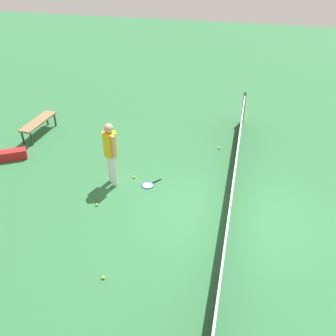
{
  "coord_description": "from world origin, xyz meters",
  "views": [
    {
      "loc": [
        6.75,
        0.06,
        5.69
      ],
      "look_at": [
        -0.35,
        -1.52,
        0.9
      ],
      "focal_mm": 40.17,
      "sensor_mm": 36.0,
      "label": 1
    }
  ],
  "objects_px": {
    "tennis_racket_near_player": "(149,185)",
    "tennis_ball_midcourt": "(97,205)",
    "player_near_side": "(110,149)",
    "tennis_ball_by_net": "(103,277)",
    "tennis_ball_near_player": "(219,148)",
    "tennis_ball_stray_left": "(134,177)",
    "courtside_bench": "(38,123)",
    "equipment_bag": "(11,155)"
  },
  "relations": [
    {
      "from": "tennis_ball_stray_left",
      "to": "player_near_side",
      "type": "bearing_deg",
      "value": -54.62
    },
    {
      "from": "tennis_ball_midcourt",
      "to": "courtside_bench",
      "type": "relative_size",
      "value": 0.04
    },
    {
      "from": "tennis_ball_near_player",
      "to": "courtside_bench",
      "type": "distance_m",
      "value": 5.68
    },
    {
      "from": "tennis_ball_near_player",
      "to": "equipment_bag",
      "type": "xyz_separation_m",
      "value": [
        1.88,
        -5.73,
        0.11
      ]
    },
    {
      "from": "tennis_ball_by_net",
      "to": "tennis_ball_near_player",
      "type": "bearing_deg",
      "value": 163.1
    },
    {
      "from": "courtside_bench",
      "to": "equipment_bag",
      "type": "relative_size",
      "value": 1.83
    },
    {
      "from": "tennis_racket_near_player",
      "to": "tennis_ball_midcourt",
      "type": "bearing_deg",
      "value": -42.45
    },
    {
      "from": "tennis_racket_near_player",
      "to": "tennis_ball_by_net",
      "type": "relative_size",
      "value": 8.49
    },
    {
      "from": "player_near_side",
      "to": "tennis_ball_midcourt",
      "type": "height_order",
      "value": "player_near_side"
    },
    {
      "from": "tennis_ball_near_player",
      "to": "courtside_bench",
      "type": "bearing_deg",
      "value": -86.77
    },
    {
      "from": "tennis_ball_near_player",
      "to": "tennis_ball_stray_left",
      "type": "xyz_separation_m",
      "value": [
        2.01,
        -2.04,
        0.0
      ]
    },
    {
      "from": "player_near_side",
      "to": "equipment_bag",
      "type": "height_order",
      "value": "player_near_side"
    },
    {
      "from": "tennis_ball_midcourt",
      "to": "equipment_bag",
      "type": "relative_size",
      "value": 0.08
    },
    {
      "from": "tennis_ball_by_net",
      "to": "tennis_ball_midcourt",
      "type": "xyz_separation_m",
      "value": [
        -2.03,
        -0.94,
        0.0
      ]
    },
    {
      "from": "player_near_side",
      "to": "courtside_bench",
      "type": "height_order",
      "value": "player_near_side"
    },
    {
      "from": "tennis_ball_near_player",
      "to": "tennis_ball_stray_left",
      "type": "relative_size",
      "value": 1.0
    },
    {
      "from": "tennis_ball_midcourt",
      "to": "tennis_ball_stray_left",
      "type": "relative_size",
      "value": 1.0
    },
    {
      "from": "tennis_ball_midcourt",
      "to": "courtside_bench",
      "type": "xyz_separation_m",
      "value": [
        -3.0,
        -3.09,
        0.38
      ]
    },
    {
      "from": "tennis_ball_midcourt",
      "to": "equipment_bag",
      "type": "height_order",
      "value": "equipment_bag"
    },
    {
      "from": "tennis_racket_near_player",
      "to": "tennis_ball_near_player",
      "type": "bearing_deg",
      "value": 144.85
    },
    {
      "from": "tennis_ball_stray_left",
      "to": "tennis_ball_midcourt",
      "type": "bearing_deg",
      "value": -21.98
    },
    {
      "from": "tennis_ball_midcourt",
      "to": "equipment_bag",
      "type": "bearing_deg",
      "value": -114.5
    },
    {
      "from": "tennis_racket_near_player",
      "to": "equipment_bag",
      "type": "bearing_deg",
      "value": -94.98
    },
    {
      "from": "tennis_ball_by_net",
      "to": "tennis_ball_stray_left",
      "type": "distance_m",
      "value": 3.37
    },
    {
      "from": "tennis_ball_by_net",
      "to": "equipment_bag",
      "type": "xyz_separation_m",
      "value": [
        -3.47,
        -4.1,
        0.11
      ]
    },
    {
      "from": "player_near_side",
      "to": "tennis_ball_near_player",
      "type": "relative_size",
      "value": 25.76
    },
    {
      "from": "player_near_side",
      "to": "tennis_ball_by_net",
      "type": "distance_m",
      "value": 3.29
    },
    {
      "from": "tennis_ball_midcourt",
      "to": "courtside_bench",
      "type": "distance_m",
      "value": 4.33
    },
    {
      "from": "tennis_ball_near_player",
      "to": "equipment_bag",
      "type": "distance_m",
      "value": 6.03
    },
    {
      "from": "tennis_racket_near_player",
      "to": "tennis_ball_midcourt",
      "type": "xyz_separation_m",
      "value": [
        1.08,
        -0.99,
        0.02
      ]
    },
    {
      "from": "equipment_bag",
      "to": "courtside_bench",
      "type": "bearing_deg",
      "value": 177.48
    },
    {
      "from": "player_near_side",
      "to": "courtside_bench",
      "type": "xyz_separation_m",
      "value": [
        -2.01,
        -3.17,
        -0.59
      ]
    },
    {
      "from": "tennis_ball_midcourt",
      "to": "tennis_ball_by_net",
      "type": "bearing_deg",
      "value": 24.78
    },
    {
      "from": "tennis_ball_by_net",
      "to": "tennis_racket_near_player",
      "type": "bearing_deg",
      "value": 179.11
    },
    {
      "from": "tennis_ball_near_player",
      "to": "equipment_bag",
      "type": "relative_size",
      "value": 0.08
    },
    {
      "from": "tennis_ball_by_net",
      "to": "tennis_ball_midcourt",
      "type": "height_order",
      "value": "same"
    },
    {
      "from": "player_near_side",
      "to": "tennis_ball_near_player",
      "type": "xyz_separation_m",
      "value": [
        -2.33,
        2.49,
        -0.98
      ]
    },
    {
      "from": "player_near_side",
      "to": "tennis_racket_near_player",
      "type": "bearing_deg",
      "value": 95.71
    },
    {
      "from": "tennis_racket_near_player",
      "to": "equipment_bag",
      "type": "relative_size",
      "value": 0.67
    },
    {
      "from": "tennis_ball_midcourt",
      "to": "tennis_ball_stray_left",
      "type": "distance_m",
      "value": 1.41
    },
    {
      "from": "tennis_ball_by_net",
      "to": "courtside_bench",
      "type": "height_order",
      "value": "courtside_bench"
    },
    {
      "from": "tennis_ball_midcourt",
      "to": "equipment_bag",
      "type": "xyz_separation_m",
      "value": [
        -1.44,
        -3.16,
        0.11
      ]
    }
  ]
}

